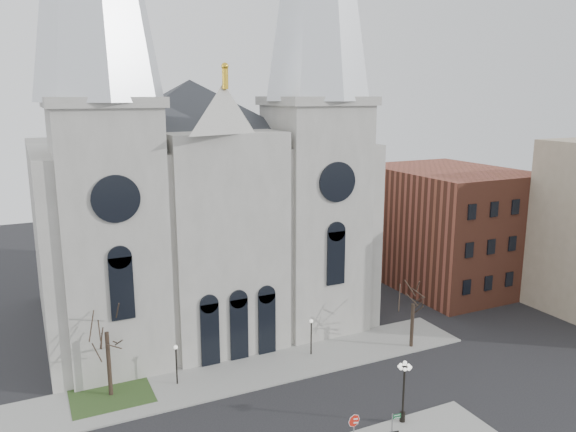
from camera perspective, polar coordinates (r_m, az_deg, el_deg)
name	(u,v)px	position (r m, az deg, el deg)	size (l,w,h in m)	color
sidewalk_far	(250,371)	(48.43, -3.88, -15.47)	(40.00, 6.00, 0.14)	gray
grass_patch	(111,395)	(46.94, -17.52, -16.98)	(6.00, 5.00, 0.18)	#28441D
cathedral	(201,139)	(54.27, -8.86, 7.78)	(33.00, 26.66, 54.00)	#9A978F
bg_building_brick	(447,227)	(70.14, 15.85, -1.06)	(14.00, 18.00, 14.00)	brown
tree_left	(106,328)	(44.57, -17.98, -10.79)	(3.20, 3.20, 7.50)	black
tree_right	(413,301)	(52.01, 12.61, -8.43)	(3.20, 3.20, 6.00)	black
ped_lamp_left	(176,358)	(46.24, -11.29, -13.97)	(0.32, 0.32, 3.26)	black
ped_lamp_right	(311,331)	(50.13, 2.38, -11.58)	(0.32, 0.32, 3.26)	black
stop_sign	(354,424)	(38.59, 6.71, -20.25)	(0.84, 0.30, 2.45)	slate
globe_lamp	(404,384)	(41.20, 11.70, -16.34)	(1.14, 1.14, 4.60)	black
street_name_sign	(393,425)	(39.89, 10.64, -20.12)	(0.65, 0.13, 2.02)	slate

